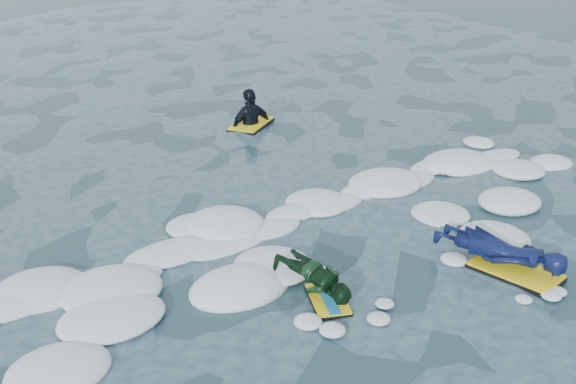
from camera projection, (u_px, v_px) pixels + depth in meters
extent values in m
plane|color=#19313D|center=(306.00, 283.00, 8.68)|extent=(120.00, 120.00, 0.00)
cube|color=black|center=(515.00, 272.00, 8.84)|extent=(0.80, 1.18, 0.05)
cube|color=yellow|center=(515.00, 270.00, 8.83)|extent=(0.77, 1.16, 0.02)
imported|color=#0C1555|center=(501.00, 250.00, 8.95)|extent=(1.07, 1.74, 0.39)
cube|color=black|center=(328.00, 300.00, 8.27)|extent=(0.67, 0.84, 0.04)
cube|color=yellow|center=(328.00, 299.00, 8.26)|extent=(0.65, 0.82, 0.01)
cube|color=#197FC2|center=(328.00, 298.00, 8.26)|extent=(0.40, 0.70, 0.00)
imported|color=#0F3916|center=(318.00, 278.00, 8.34)|extent=(0.56, 1.12, 0.42)
cube|color=black|center=(251.00, 125.00, 14.10)|extent=(1.22, 1.09, 0.05)
cube|color=yellow|center=(251.00, 123.00, 14.09)|extent=(1.19, 1.06, 0.02)
imported|color=black|center=(251.00, 129.00, 14.14)|extent=(0.95, 0.41, 1.61)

